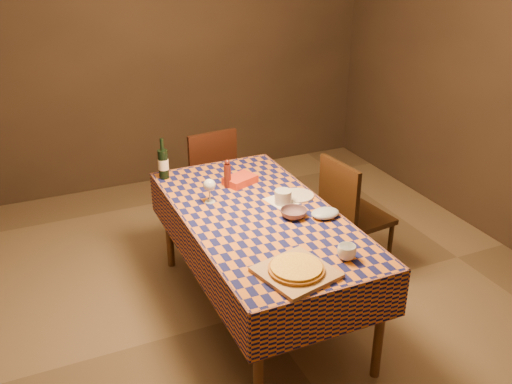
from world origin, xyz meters
The scene contains 16 objects.
room centered at (0.00, 0.00, 1.35)m, with size 5.00×5.10×2.70m.
dining_table centered at (0.00, 0.00, 0.69)m, with size 0.94×1.84×0.77m.
cutting_board centered at (-0.11, -0.71, 0.78)m, with size 0.36×0.36×0.02m, color #A37A4C.
pizza centered at (-0.11, -0.71, 0.81)m, with size 0.38×0.38×0.03m.
pepper_mill centered at (-0.04, 0.46, 0.87)m, with size 0.06×0.06×0.21m.
bowl centered at (0.18, -0.13, 0.80)m, with size 0.17×0.17×0.05m, color #5D454E.
wine_glass centered at (-0.23, 0.28, 0.89)m, with size 0.09×0.09×0.17m.
wine_bottle centered at (-0.40, 0.79, 0.88)m, with size 0.10×0.10×0.30m.
deli_tub centered at (0.20, 0.07, 0.82)m, with size 0.11×0.11×0.09m, color silver.
takeout_container centered at (0.07, 0.48, 0.80)m, with size 0.22×0.15×0.05m, color red.
white_plate centered at (0.34, 0.12, 0.78)m, with size 0.22×0.22×0.01m, color silver.
tumbler centered at (0.21, -0.69, 0.81)m, with size 0.11×0.11×0.08m, color white.
flour_patch centered at (0.25, 0.11, 0.77)m, with size 0.26×0.20×0.00m, color white.
flour_bag centered at (0.36, -0.21, 0.80)m, with size 0.18×0.14×0.05m, color #A4B6D1.
chair_far centered at (0.10, 1.26, 0.52)m, with size 0.46×0.46×0.93m.
chair_right centered at (0.82, 0.19, 0.52)m, with size 0.47×0.47×0.93m.
Camera 1 is at (-1.33, -2.92, 2.44)m, focal length 40.00 mm.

